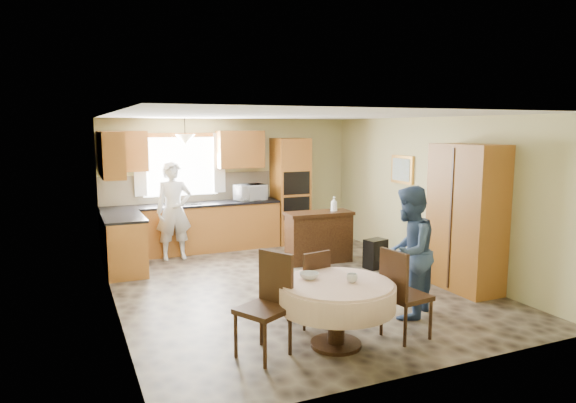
# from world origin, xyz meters

# --- Properties ---
(floor) EXTENTS (5.00, 6.00, 0.01)m
(floor) POSITION_xyz_m (0.00, 0.00, 0.00)
(floor) COLOR #71634F
(floor) RESTS_ON ground
(ceiling) EXTENTS (5.00, 6.00, 0.01)m
(ceiling) POSITION_xyz_m (0.00, 0.00, 2.50)
(ceiling) COLOR white
(ceiling) RESTS_ON wall_back
(wall_back) EXTENTS (5.00, 0.02, 2.50)m
(wall_back) POSITION_xyz_m (0.00, 3.00, 1.25)
(wall_back) COLOR tan
(wall_back) RESTS_ON floor
(wall_front) EXTENTS (5.00, 0.02, 2.50)m
(wall_front) POSITION_xyz_m (0.00, -3.00, 1.25)
(wall_front) COLOR tan
(wall_front) RESTS_ON floor
(wall_left) EXTENTS (0.02, 6.00, 2.50)m
(wall_left) POSITION_xyz_m (-2.50, 0.00, 1.25)
(wall_left) COLOR tan
(wall_left) RESTS_ON floor
(wall_right) EXTENTS (0.02, 6.00, 2.50)m
(wall_right) POSITION_xyz_m (2.50, 0.00, 1.25)
(wall_right) COLOR tan
(wall_right) RESTS_ON floor
(window) EXTENTS (1.40, 0.03, 1.10)m
(window) POSITION_xyz_m (-1.00, 2.98, 1.60)
(window) COLOR white
(window) RESTS_ON wall_back
(curtain_left) EXTENTS (0.22, 0.02, 1.15)m
(curtain_left) POSITION_xyz_m (-1.75, 2.93, 1.65)
(curtain_left) COLOR white
(curtain_left) RESTS_ON wall_back
(curtain_right) EXTENTS (0.22, 0.02, 1.15)m
(curtain_right) POSITION_xyz_m (-0.25, 2.93, 1.65)
(curtain_right) COLOR white
(curtain_right) RESTS_ON wall_back
(base_cab_back) EXTENTS (3.30, 0.60, 0.88)m
(base_cab_back) POSITION_xyz_m (-0.85, 2.70, 0.44)
(base_cab_back) COLOR #C77735
(base_cab_back) RESTS_ON floor
(counter_back) EXTENTS (3.30, 0.64, 0.04)m
(counter_back) POSITION_xyz_m (-0.85, 2.70, 0.90)
(counter_back) COLOR black
(counter_back) RESTS_ON base_cab_back
(base_cab_left) EXTENTS (0.60, 1.20, 0.88)m
(base_cab_left) POSITION_xyz_m (-2.20, 1.80, 0.44)
(base_cab_left) COLOR #C77735
(base_cab_left) RESTS_ON floor
(counter_left) EXTENTS (0.64, 1.20, 0.04)m
(counter_left) POSITION_xyz_m (-2.20, 1.80, 0.90)
(counter_left) COLOR black
(counter_left) RESTS_ON base_cab_left
(backsplash) EXTENTS (3.30, 0.02, 0.55)m
(backsplash) POSITION_xyz_m (-0.85, 2.99, 1.18)
(backsplash) COLOR #C5B08B
(backsplash) RESTS_ON wall_back
(wall_cab_left) EXTENTS (0.85, 0.33, 0.72)m
(wall_cab_left) POSITION_xyz_m (-2.05, 2.83, 1.91)
(wall_cab_left) COLOR #A56629
(wall_cab_left) RESTS_ON wall_back
(wall_cab_right) EXTENTS (0.90, 0.33, 0.72)m
(wall_cab_right) POSITION_xyz_m (0.15, 2.83, 1.91)
(wall_cab_right) COLOR #A56629
(wall_cab_right) RESTS_ON wall_back
(wall_cab_side) EXTENTS (0.33, 1.20, 0.72)m
(wall_cab_side) POSITION_xyz_m (-2.33, 1.80, 1.91)
(wall_cab_side) COLOR #A56629
(wall_cab_side) RESTS_ON wall_left
(oven_tower) EXTENTS (0.66, 0.62, 2.12)m
(oven_tower) POSITION_xyz_m (1.15, 2.69, 1.06)
(oven_tower) COLOR #C77735
(oven_tower) RESTS_ON floor
(oven_upper) EXTENTS (0.56, 0.01, 0.45)m
(oven_upper) POSITION_xyz_m (1.15, 2.38, 1.25)
(oven_upper) COLOR black
(oven_upper) RESTS_ON oven_tower
(oven_lower) EXTENTS (0.56, 0.01, 0.45)m
(oven_lower) POSITION_xyz_m (1.15, 2.38, 0.75)
(oven_lower) COLOR black
(oven_lower) RESTS_ON oven_tower
(pendant) EXTENTS (0.36, 0.36, 0.18)m
(pendant) POSITION_xyz_m (-1.00, 2.50, 2.12)
(pendant) COLOR beige
(pendant) RESTS_ON ceiling
(sideboard) EXTENTS (1.19, 0.54, 0.83)m
(sideboard) POSITION_xyz_m (0.97, 1.07, 0.42)
(sideboard) COLOR #3D2510
(sideboard) RESTS_ON floor
(space_heater) EXTENTS (0.40, 0.33, 0.49)m
(space_heater) POSITION_xyz_m (1.66, 0.34, 0.24)
(space_heater) COLOR black
(space_heater) RESTS_ON floor
(cupboard) EXTENTS (0.55, 1.10, 2.10)m
(cupboard) POSITION_xyz_m (2.22, -1.12, 1.05)
(cupboard) COLOR #C77735
(cupboard) RESTS_ON floor
(dining_table) EXTENTS (1.25, 1.25, 0.71)m
(dining_table) POSITION_xyz_m (-0.44, -2.12, 0.55)
(dining_table) COLOR #3D2510
(dining_table) RESTS_ON floor
(chair_left) EXTENTS (0.62, 0.62, 1.06)m
(chair_left) POSITION_xyz_m (-1.17, -2.00, 0.59)
(chair_left) COLOR #3D2510
(chair_left) RESTS_ON floor
(chair_back) EXTENTS (0.46, 0.46, 0.91)m
(chair_back) POSITION_xyz_m (-0.42, -1.48, 0.50)
(chair_back) COLOR #3D2510
(chair_back) RESTS_ON floor
(chair_right) EXTENTS (0.49, 0.49, 1.02)m
(chair_right) POSITION_xyz_m (0.30, -2.24, 0.56)
(chair_right) COLOR #3D2510
(chair_right) RESTS_ON floor
(framed_picture) EXTENTS (0.06, 0.60, 0.50)m
(framed_picture) POSITION_xyz_m (2.47, 0.77, 1.59)
(framed_picture) COLOR gold
(framed_picture) RESTS_ON wall_right
(microwave) EXTENTS (0.63, 0.48, 0.31)m
(microwave) POSITION_xyz_m (0.28, 2.65, 1.08)
(microwave) COLOR silver
(microwave) RESTS_ON counter_back
(person_sink) EXTENTS (0.64, 0.42, 1.74)m
(person_sink) POSITION_xyz_m (-1.28, 2.29, 0.87)
(person_sink) COLOR silver
(person_sink) RESTS_ON floor
(person_dining) EXTENTS (1.01, 0.96, 1.63)m
(person_dining) POSITION_xyz_m (0.80, -1.69, 0.82)
(person_dining) COLOR #33486F
(person_dining) RESTS_ON floor
(bowl_sideboard) EXTENTS (0.27, 0.27, 0.05)m
(bowl_sideboard) POSITION_xyz_m (0.79, 1.07, 0.86)
(bowl_sideboard) COLOR #B2B2B2
(bowl_sideboard) RESTS_ON sideboard
(bottle_sideboard) EXTENTS (0.13, 0.13, 0.31)m
(bottle_sideboard) POSITION_xyz_m (1.27, 1.07, 0.98)
(bottle_sideboard) COLOR silver
(bottle_sideboard) RESTS_ON sideboard
(cup_table) EXTENTS (0.13, 0.13, 0.09)m
(cup_table) POSITION_xyz_m (-0.30, -2.19, 0.76)
(cup_table) COLOR #B2B2B2
(cup_table) RESTS_ON dining_table
(bowl_table) EXTENTS (0.25, 0.25, 0.07)m
(bowl_table) POSITION_xyz_m (-0.66, -1.89, 0.74)
(bowl_table) COLOR #B2B2B2
(bowl_table) RESTS_ON dining_table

